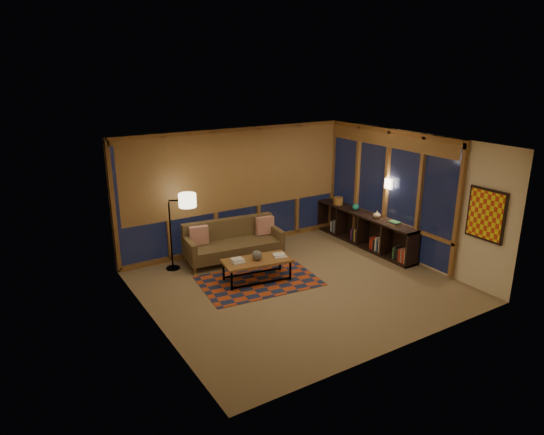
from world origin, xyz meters
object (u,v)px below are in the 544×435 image
coffee_table (257,270)px  floor_lamp (171,232)px  sofa (234,242)px  bookshelf (363,229)px

coffee_table → floor_lamp: bearing=139.1°
sofa → bookshelf: bearing=-8.1°
sofa → floor_lamp: bearing=174.6°
coffee_table → bookshelf: 3.07m
coffee_table → floor_lamp: size_ratio=0.81×
sofa → coffee_table: bearing=-88.3°
sofa → floor_lamp: (-1.27, 0.26, 0.38)m
bookshelf → floor_lamp: bearing=166.4°
sofa → bookshelf: sofa is taller
coffee_table → bookshelf: bearing=16.0°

